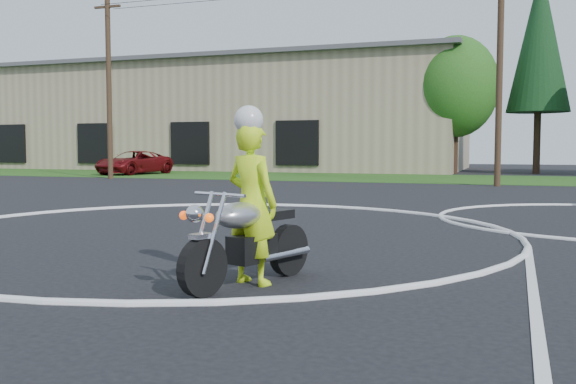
% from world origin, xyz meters
% --- Properties ---
extents(ground, '(120.00, 120.00, 0.00)m').
position_xyz_m(ground, '(0.00, 0.00, 0.00)').
color(ground, black).
rests_on(ground, ground).
extents(grass_strip, '(120.00, 10.00, 0.02)m').
position_xyz_m(grass_strip, '(0.00, 27.00, 0.01)').
color(grass_strip, '#1E4714').
rests_on(grass_strip, ground).
extents(course_markings, '(19.05, 19.05, 0.12)m').
position_xyz_m(course_markings, '(2.17, 4.35, 0.01)').
color(course_markings, silver).
rests_on(course_markings, ground).
extents(primary_motorcycle, '(1.07, 2.20, 1.20)m').
position_xyz_m(primary_motorcycle, '(2.67, -1.35, 0.58)').
color(primary_motorcycle, black).
rests_on(primary_motorcycle, ground).
extents(rider_primary_grp, '(0.85, 0.69, 2.23)m').
position_xyz_m(rider_primary_grp, '(2.68, -1.21, 1.07)').
color(rider_primary_grp, '#CDFB1A').
rests_on(rider_primary_grp, ground).
extents(pickup_grp, '(3.22, 5.64, 1.48)m').
position_xyz_m(pickup_grp, '(-16.95, 26.25, 0.74)').
color(pickup_grp, '#610B0E').
rests_on(pickup_grp, ground).
extents(warehouse, '(41.00, 17.00, 8.30)m').
position_xyz_m(warehouse, '(-18.00, 39.99, 4.16)').
color(warehouse, tan).
rests_on(warehouse, ground).
extents(utility_poles, '(41.60, 1.12, 10.00)m').
position_xyz_m(utility_poles, '(5.00, 21.00, 5.20)').
color(utility_poles, '#473321').
rests_on(utility_poles, ground).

